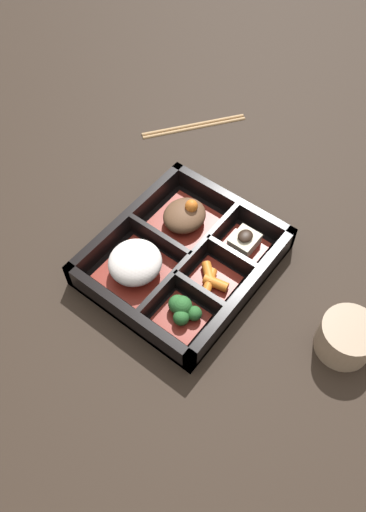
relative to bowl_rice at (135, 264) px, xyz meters
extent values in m
plane|color=black|center=(0.06, -0.04, -0.03)|extent=(3.00, 3.00, 0.00)
cube|color=black|center=(0.06, -0.04, -0.03)|extent=(0.28, 0.24, 0.01)
cube|color=black|center=(0.06, -0.16, -0.01)|extent=(0.28, 0.01, 0.05)
cube|color=black|center=(0.06, 0.07, -0.01)|extent=(0.28, 0.01, 0.05)
cube|color=black|center=(-0.07, -0.04, -0.01)|extent=(0.01, 0.24, 0.05)
cube|color=black|center=(0.19, -0.04, -0.01)|extent=(0.01, 0.24, 0.05)
cube|color=black|center=(0.06, -0.06, -0.01)|extent=(0.25, 0.01, 0.05)
cube|color=black|center=(0.02, -0.10, -0.01)|extent=(0.01, 0.09, 0.05)
cube|color=black|center=(0.10, -0.10, -0.01)|extent=(0.01, 0.09, 0.05)
cube|color=black|center=(0.06, 0.00, -0.01)|extent=(0.01, 0.12, 0.05)
cube|color=maroon|center=(0.00, 0.00, -0.02)|extent=(0.10, 0.10, 0.01)
ellipsoid|color=silver|center=(0.00, 0.00, 0.00)|extent=(0.08, 0.08, 0.05)
cube|color=maroon|center=(0.12, 0.00, -0.02)|extent=(0.10, 0.10, 0.01)
ellipsoid|color=brown|center=(0.12, 0.00, 0.00)|extent=(0.07, 0.07, 0.03)
sphere|color=#D1661E|center=(0.13, -0.01, 0.02)|extent=(0.02, 0.02, 0.02)
cube|color=maroon|center=(-0.02, -0.10, -0.02)|extent=(0.06, 0.07, 0.01)
sphere|color=#265B28|center=(-0.01, -0.10, 0.00)|extent=(0.03, 0.03, 0.03)
sphere|color=#265B28|center=(-0.01, -0.12, -0.01)|extent=(0.02, 0.02, 0.02)
sphere|color=#265B28|center=(-0.01, -0.09, -0.01)|extent=(0.03, 0.03, 0.03)
sphere|color=#265B28|center=(-0.03, -0.11, -0.01)|extent=(0.02, 0.02, 0.02)
sphere|color=#265B28|center=(-0.01, -0.09, -0.01)|extent=(0.03, 0.03, 0.03)
cube|color=maroon|center=(0.06, -0.10, -0.02)|extent=(0.06, 0.07, 0.01)
cylinder|color=orange|center=(0.05, -0.11, -0.01)|extent=(0.02, 0.04, 0.02)
cylinder|color=orange|center=(0.06, -0.09, -0.01)|extent=(0.04, 0.04, 0.02)
cylinder|color=orange|center=(0.05, -0.10, -0.01)|extent=(0.04, 0.03, 0.01)
cube|color=maroon|center=(0.14, -0.10, -0.02)|extent=(0.06, 0.07, 0.01)
cube|color=beige|center=(0.14, -0.10, -0.01)|extent=(0.04, 0.04, 0.02)
ellipsoid|color=black|center=(0.14, -0.10, 0.00)|extent=(0.03, 0.02, 0.01)
cylinder|color=gray|center=(0.09, -0.31, -0.01)|extent=(0.08, 0.08, 0.06)
cylinder|color=#597A38|center=(0.09, -0.31, 0.02)|extent=(0.07, 0.07, 0.01)
cylinder|color=#A87F51|center=(0.33, 0.13, -0.03)|extent=(0.17, 0.13, 0.01)
cylinder|color=#A87F51|center=(0.33, 0.14, -0.03)|extent=(0.17, 0.13, 0.01)
camera|label=1|loc=(-0.28, -0.31, 0.63)|focal=35.00mm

